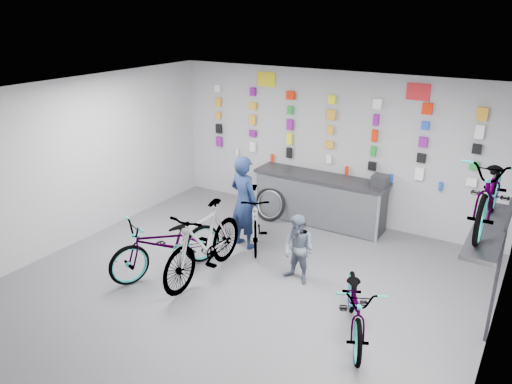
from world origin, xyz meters
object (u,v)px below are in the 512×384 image
Objects in this scene: bike_service at (255,218)px; clerk at (244,202)px; counter at (319,200)px; bike_center at (204,242)px; customer at (298,249)px; bike_right at (356,305)px; bike_left at (167,244)px.

bike_service is 0.38m from clerk.
counter is 1.61m from bike_service.
bike_center is 1.31m from clerk.
clerk is at bearing 165.90° from customer.
bike_center is at bearing -144.57° from customer.
customer reaches higher than bike_right.
bike_left reaches higher than counter.
customer is (1.29, -0.79, 0.04)m from bike_service.
counter is at bearing 97.19° from bike_right.
clerk is (0.53, 1.50, 0.33)m from bike_left.
counter is 1.55× the size of bike_service.
bike_service is (-2.57, 1.64, 0.06)m from bike_right.
counter is at bearing 76.09° from bike_center.
bike_left is 2.13m from customer.
bike_center reaches higher than bike_right.
customer is at bearing -64.46° from bike_service.
bike_right is at bearing 164.70° from clerk.
bike_center is 1.80× the size of customer.
bike_left is 3.22m from bike_right.
customer reaches higher than bike_left.
clerk is at bearing 126.22° from bike_right.
bike_center is 2.65m from bike_right.
clerk reaches higher than bike_right.
bike_right is at bearing -58.04° from counter.
clerk reaches higher than bike_service.
bike_right is (2.64, -0.21, -0.15)m from bike_center.
bike_right is 1.55× the size of customer.
bike_right is 3.05m from bike_service.
bike_service is at bearing -112.26° from counter.
bike_left is 0.63m from bike_center.
clerk reaches higher than bike_center.
counter is 3.69m from bike_right.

